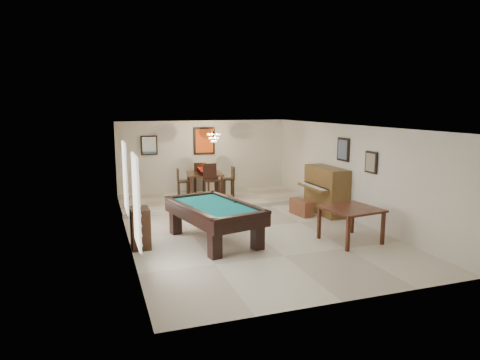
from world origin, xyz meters
TOP-DOWN VIEW (x-y plane):
  - ground_plane at (0.00, 0.00)m, footprint 6.00×9.00m
  - wall_back at (0.00, 4.50)m, footprint 6.00×0.04m
  - wall_front at (0.00, -4.50)m, footprint 6.00×0.04m
  - wall_left at (-3.00, 0.00)m, footprint 0.04×9.00m
  - wall_right at (3.00, 0.00)m, footprint 0.04×9.00m
  - ceiling at (0.00, 0.00)m, footprint 6.00×9.00m
  - dining_step at (0.00, 3.25)m, footprint 6.00×2.50m
  - window_left_front at (-2.97, -2.20)m, footprint 0.06×1.00m
  - window_left_rear at (-2.97, 0.60)m, footprint 0.06×1.00m
  - pool_table at (-1.11, -0.79)m, footprint 1.92×2.80m
  - square_table at (1.86, -1.85)m, footprint 1.31×1.31m
  - upright_piano at (2.52, 0.68)m, footprint 0.91×1.63m
  - piano_bench at (1.91, 0.71)m, footprint 0.41×0.84m
  - apothecary_chest at (-2.78, -0.71)m, footprint 0.40×0.60m
  - dining_table at (-0.26, 3.43)m, footprint 1.25×1.25m
  - flower_vase at (-0.26, 3.43)m, footprint 0.17×0.17m
  - dining_chair_south at (-0.23, 2.64)m, footprint 0.48×0.48m
  - dining_chair_north at (-0.26, 4.20)m, footprint 0.44×0.44m
  - dining_chair_west at (-0.99, 3.40)m, footprint 0.41×0.41m
  - dining_chair_east at (0.54, 3.39)m, footprint 0.40×0.40m
  - chandelier at (0.00, 3.20)m, footprint 0.44×0.44m
  - back_painting at (0.00, 4.46)m, footprint 0.75×0.06m
  - back_mirror at (-1.90, 4.46)m, footprint 0.55×0.06m
  - right_picture_upper at (2.96, 0.30)m, footprint 0.06×0.55m
  - right_picture_lower at (2.96, -1.00)m, footprint 0.06×0.45m

SIDE VIEW (x-z plane):
  - ground_plane at x=0.00m, z-range -0.02..0.00m
  - dining_step at x=0.00m, z-range 0.00..0.12m
  - piano_bench at x=1.91m, z-range 0.00..0.45m
  - square_table at x=1.86m, z-range 0.00..0.80m
  - pool_table at x=-1.11m, z-range 0.00..0.85m
  - apothecary_chest at x=-2.78m, z-range 0.00..0.90m
  - dining_table at x=-0.26m, z-range 0.12..1.05m
  - dining_chair_east at x=0.54m, z-range 0.12..1.11m
  - dining_chair_west at x=-0.99m, z-range 0.12..1.12m
  - dining_chair_north at x=-0.26m, z-range 0.12..1.20m
  - upright_piano at x=2.52m, z-range 0.00..1.36m
  - dining_chair_south at x=-0.23m, z-range 0.12..1.32m
  - flower_vase at x=-0.26m, z-range 1.05..1.29m
  - wall_back at x=0.00m, z-range 0.00..2.60m
  - wall_front at x=0.00m, z-range 0.00..2.60m
  - wall_left at x=-3.00m, z-range 0.00..2.60m
  - wall_right at x=3.00m, z-range 0.00..2.60m
  - window_left_front at x=-2.97m, z-range 0.55..2.25m
  - window_left_rear at x=-2.97m, z-range 0.55..2.25m
  - right_picture_lower at x=2.96m, z-range 1.42..1.98m
  - back_mirror at x=-1.90m, z-range 1.48..2.12m
  - back_painting at x=0.00m, z-range 1.42..2.38m
  - right_picture_upper at x=2.96m, z-range 1.57..2.23m
  - chandelier at x=0.00m, z-range 1.90..2.50m
  - ceiling at x=0.00m, z-range 2.58..2.62m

